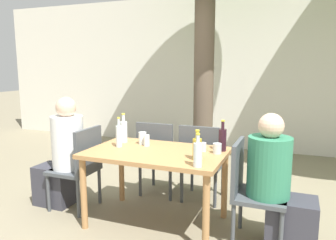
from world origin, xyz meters
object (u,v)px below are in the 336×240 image
water_bottle_0 (119,135)px  oil_cruet_3 (197,148)px  drinking_glass_1 (217,148)px  patio_chair_2 (158,154)px  person_seated_1 (279,188)px  patio_chair_1 (250,186)px  person_seated_0 (62,158)px  wine_bottle_4 (222,139)px  dining_table_front (156,160)px  water_bottle_1 (124,131)px  drinking_glass_0 (143,138)px  drinking_glass_3 (147,140)px  patio_chair_3 (201,159)px  drinking_glass_2 (203,147)px  water_bottle_2 (198,154)px  patio_chair_0 (80,164)px

water_bottle_0 → oil_cruet_3: bearing=-10.2°
drinking_glass_1 → water_bottle_0: bearing=-173.1°
patio_chair_2 → person_seated_1: bearing=154.8°
patio_chair_1 → person_seated_0: bearing=90.0°
patio_chair_2 → water_bottle_0: (-0.15, -0.64, 0.34)m
wine_bottle_4 → water_bottle_0: bearing=-167.1°
person_seated_1 → wine_bottle_4: bearing=66.7°
dining_table_front → water_bottle_1: size_ratio=4.24×
patio_chair_2 → drinking_glass_1: (0.82, -0.52, 0.28)m
person_seated_1 → drinking_glass_0: 1.40m
water_bottle_0 → drinking_glass_3: 0.28m
dining_table_front → patio_chair_3: size_ratio=1.46×
patio_chair_3 → drinking_glass_1: size_ratio=9.36×
patio_chair_2 → patio_chair_3: bearing=-180.0°
patio_chair_1 → drinking_glass_2: 0.56m
dining_table_front → drinking_glass_3: bearing=140.0°
dining_table_front → wine_bottle_4: size_ratio=4.39×
water_bottle_2 → water_bottle_0: bearing=159.7°
water_bottle_0 → drinking_glass_1: (0.96, 0.12, -0.07)m
water_bottle_0 → drinking_glass_0: bearing=48.5°
person_seated_1 → drinking_glass_1: (-0.56, 0.12, 0.26)m
patio_chair_1 → drinking_glass_0: bearing=80.2°
patio_chair_0 → water_bottle_0: bearing=90.6°
patio_chair_0 → oil_cruet_3: size_ratio=3.38×
patio_chair_1 → drinking_glass_3: patio_chair_1 is taller
dining_table_front → drinking_glass_3: 0.26m
wine_bottle_4 → drinking_glass_1: wine_bottle_4 is taller
patio_chair_0 → oil_cruet_3: (1.33, -0.15, 0.33)m
patio_chair_3 → patio_chair_0: bearing=29.5°
water_bottle_0 → patio_chair_2: bearing=77.1°
drinking_glass_2 → drinking_glass_3: bearing=-179.2°
patio_chair_3 → drinking_glass_3: size_ratio=7.84×
patio_chair_0 → patio_chair_3: (1.14, 0.65, 0.00)m
water_bottle_1 → person_seated_0: bearing=-162.6°
patio_chair_3 → water_bottle_1: bearing=31.4°
oil_cruet_3 → drinking_glass_3: bearing=154.8°
water_bottle_0 → drinking_glass_0: size_ratio=2.37×
patio_chair_0 → water_bottle_0: water_bottle_0 is taller
person_seated_1 → wine_bottle_4: 0.67m
person_seated_1 → drinking_glass_2: (-0.70, 0.15, 0.26)m
water_bottle_2 → drinking_glass_0: size_ratio=2.18×
person_seated_0 → drinking_glass_2: 1.55m
patio_chair_0 → person_seated_0: (-0.23, -0.00, 0.04)m
drinking_glass_0 → drinking_glass_3: (0.07, -0.05, -0.01)m
drinking_glass_1 → water_bottle_1: bearing=175.4°
wine_bottle_4 → drinking_glass_2: wine_bottle_4 is taller
water_bottle_1 → drinking_glass_0: 0.23m
water_bottle_1 → drinking_glass_0: size_ratio=2.44×
drinking_glass_3 → dining_table_front: bearing=-40.0°
dining_table_front → person_seated_0: bearing=-180.0°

